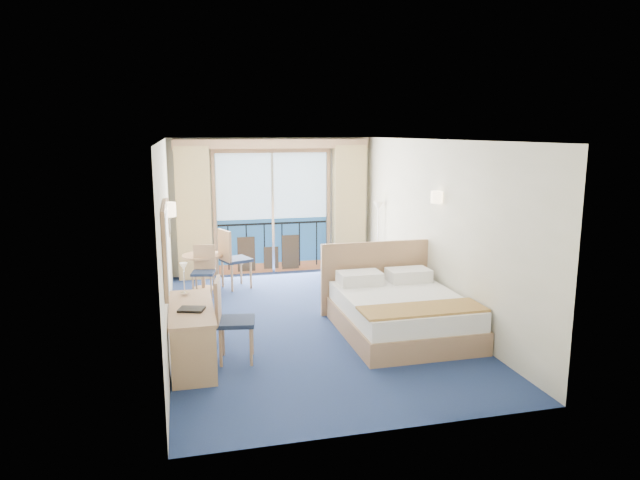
{
  "coord_description": "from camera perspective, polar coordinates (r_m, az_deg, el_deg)",
  "views": [
    {
      "loc": [
        -1.81,
        -7.96,
        2.82
      ],
      "look_at": [
        0.22,
        0.2,
        1.21
      ],
      "focal_mm": 32.0,
      "sensor_mm": 36.0,
      "label": 1
    }
  ],
  "objects": [
    {
      "name": "curtain_right",
      "position": [
        11.63,
        2.93,
        3.18
      ],
      "size": [
        0.65,
        0.22,
        2.55
      ],
      "primitive_type": "cube",
      "color": "tan",
      "rests_on": "room_walls"
    },
    {
      "name": "mirror",
      "position": [
        6.59,
        -15.14,
        -0.66
      ],
      "size": [
        0.05,
        1.25,
        0.95
      ],
      "color": "tan",
      "rests_on": "room_walls"
    },
    {
      "name": "floor",
      "position": [
        8.64,
        -1.14,
        -8.23
      ],
      "size": [
        6.5,
        6.5,
        0.0
      ],
      "primitive_type": "plane",
      "color": "navy",
      "rests_on": "ground"
    },
    {
      "name": "floor_lamp",
      "position": [
        10.97,
        5.84,
        1.96
      ],
      "size": [
        0.21,
        0.21,
        1.5
      ],
      "color": "silver",
      "rests_on": "ground"
    },
    {
      "name": "desk_lamp",
      "position": [
        7.57,
        -13.47,
        -3.13
      ],
      "size": [
        0.11,
        0.11,
        0.41
      ],
      "color": "silver",
      "rests_on": "desk"
    },
    {
      "name": "bed",
      "position": [
        8.2,
        7.99,
        -7.05
      ],
      "size": [
        1.8,
        2.14,
        1.13
      ],
      "color": "tan",
      "rests_on": "ground"
    },
    {
      "name": "table_chair_a",
      "position": [
        10.4,
        -8.86,
        -1.53
      ],
      "size": [
        0.62,
        0.61,
        1.09
      ],
      "rotation": [
        0.0,
        0.0,
        1.94
      ],
      "color": "#1C2741",
      "rests_on": "ground"
    },
    {
      "name": "round_table",
      "position": [
        10.47,
        -11.65,
        -2.27
      ],
      "size": [
        0.72,
        0.72,
        0.64
      ],
      "color": "tan",
      "rests_on": "ground"
    },
    {
      "name": "pelmet",
      "position": [
        11.21,
        -4.76,
        9.56
      ],
      "size": [
        3.8,
        0.25,
        0.18
      ],
      "primitive_type": "cube",
      "color": "tan",
      "rests_on": "room_walls"
    },
    {
      "name": "desk_chair",
      "position": [
        7.16,
        -9.14,
        -7.41
      ],
      "size": [
        0.53,
        0.52,
        1.06
      ],
      "rotation": [
        0.0,
        0.0,
        1.42
      ],
      "color": "#1C2741",
      "rests_on": "ground"
    },
    {
      "name": "folder",
      "position": [
        6.99,
        -12.73,
        -6.77
      ],
      "size": [
        0.34,
        0.3,
        0.03
      ],
      "primitive_type": "cube",
      "rotation": [
        0.0,
        0.0,
        -0.3
      ],
      "color": "black",
      "rests_on": "desk"
    },
    {
      "name": "room_walls",
      "position": [
        8.23,
        -1.18,
        3.55
      ],
      "size": [
        4.04,
        6.54,
        2.72
      ],
      "color": "beige",
      "rests_on": "ground"
    },
    {
      "name": "phone",
      "position": [
        9.58,
        8.23,
        -2.91
      ],
      "size": [
        0.22,
        0.2,
        0.08
      ],
      "primitive_type": "cube",
      "rotation": [
        0.0,
        0.0,
        0.34
      ],
      "color": "silver",
      "rests_on": "nightstand"
    },
    {
      "name": "desk",
      "position": [
        6.86,
        -12.58,
        -10.08
      ],
      "size": [
        0.53,
        1.54,
        0.72
      ],
      "color": "tan",
      "rests_on": "ground"
    },
    {
      "name": "nightstand",
      "position": [
        9.7,
        8.29,
        -4.58
      ],
      "size": [
        0.4,
        0.38,
        0.52
      ],
      "primitive_type": "cube",
      "color": "tan",
      "rests_on": "ground"
    },
    {
      "name": "sconce_right",
      "position": [
        8.72,
        11.61,
        4.22
      ],
      "size": [
        0.18,
        0.18,
        0.18
      ],
      "primitive_type": "cylinder",
      "color": "#FFDFB2",
      "rests_on": "room_walls"
    },
    {
      "name": "curtain_left",
      "position": [
        11.14,
        -12.53,
        2.6
      ],
      "size": [
        0.65,
        0.22,
        2.55
      ],
      "primitive_type": "cube",
      "color": "tan",
      "rests_on": "room_walls"
    },
    {
      "name": "armchair",
      "position": [
        10.41,
        4.45,
        -2.9
      ],
      "size": [
        1.08,
        1.08,
        0.71
      ],
      "primitive_type": "imported",
      "rotation": [
        0.0,
        0.0,
        3.82
      ],
      "color": "#3F424C",
      "rests_on": "ground"
    },
    {
      "name": "sconce_left",
      "position": [
        7.43,
        -14.9,
        2.97
      ],
      "size": [
        0.18,
        0.18,
        0.18
      ],
      "primitive_type": "cylinder",
      "color": "#FFDFB2",
      "rests_on": "room_walls"
    },
    {
      "name": "wall_print",
      "position": [
        8.5,
        -14.95,
        2.21
      ],
      "size": [
        0.04,
        0.42,
        0.52
      ],
      "color": "tan",
      "rests_on": "room_walls"
    },
    {
      "name": "table_chair_b",
      "position": [
        10.09,
        -11.55,
        -2.72
      ],
      "size": [
        0.45,
        0.46,
        0.88
      ],
      "rotation": [
        0.0,
        0.0,
        -0.21
      ],
      "color": "#1C2741",
      "rests_on": "ground"
    },
    {
      "name": "balcony_door",
      "position": [
        11.45,
        -4.78,
        2.36
      ],
      "size": [
        2.36,
        0.03,
        2.52
      ],
      "color": "navy",
      "rests_on": "room_walls"
    }
  ]
}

